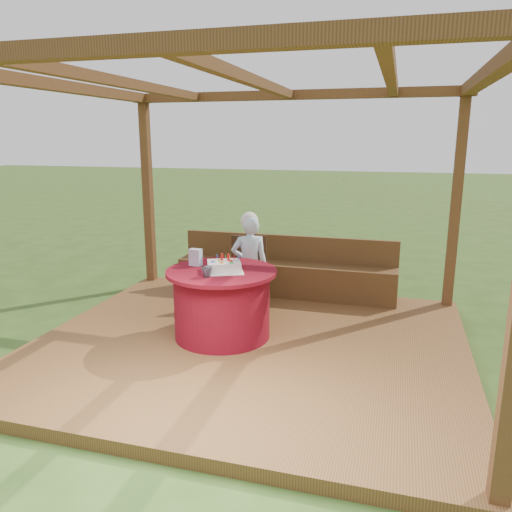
# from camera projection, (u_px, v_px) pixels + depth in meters

# --- Properties ---
(ground) EXTENTS (60.00, 60.00, 0.00)m
(ground) POSITION_uv_depth(u_px,v_px,m) (250.00, 351.00, 5.36)
(ground) COLOR #2E4C19
(ground) RESTS_ON ground
(deck) EXTENTS (4.50, 4.00, 0.12)m
(deck) POSITION_uv_depth(u_px,v_px,m) (250.00, 346.00, 5.35)
(deck) COLOR brown
(deck) RESTS_ON ground
(pergola) EXTENTS (4.50, 4.00, 2.72)m
(pergola) POSITION_uv_depth(u_px,v_px,m) (249.00, 120.00, 4.80)
(pergola) COLOR brown
(pergola) RESTS_ON deck
(bench) EXTENTS (3.00, 0.42, 0.80)m
(bench) POSITION_uv_depth(u_px,v_px,m) (285.00, 276.00, 6.88)
(bench) COLOR brown
(bench) RESTS_ON deck
(table) EXTENTS (1.18, 1.18, 0.75)m
(table) POSITION_uv_depth(u_px,v_px,m) (222.00, 303.00, 5.39)
(table) COLOR maroon
(table) RESTS_ON deck
(chair) EXTENTS (0.52, 0.52, 0.90)m
(chair) POSITION_uv_depth(u_px,v_px,m) (248.00, 268.00, 6.35)
(chair) COLOR #372011
(chair) RESTS_ON deck
(elderly_woman) EXTENTS (0.52, 0.44, 1.26)m
(elderly_woman) POSITION_uv_depth(u_px,v_px,m) (250.00, 263.00, 6.04)
(elderly_woman) COLOR #ABDFFF
(elderly_woman) RESTS_ON deck
(birthday_cake) EXTENTS (0.51, 0.51, 0.18)m
(birthday_cake) POSITION_uv_depth(u_px,v_px,m) (224.00, 266.00, 5.25)
(birthday_cake) COLOR white
(birthday_cake) RESTS_ON table
(gift_bag) EXTENTS (0.14, 0.10, 0.18)m
(gift_bag) POSITION_uv_depth(u_px,v_px,m) (196.00, 257.00, 5.47)
(gift_bag) COLOR #F29CD7
(gift_bag) RESTS_ON table
(drinking_glass) EXTENTS (0.14, 0.14, 0.11)m
(drinking_glass) POSITION_uv_depth(u_px,v_px,m) (207.00, 272.00, 5.02)
(drinking_glass) COLOR silver
(drinking_glass) RESTS_ON table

